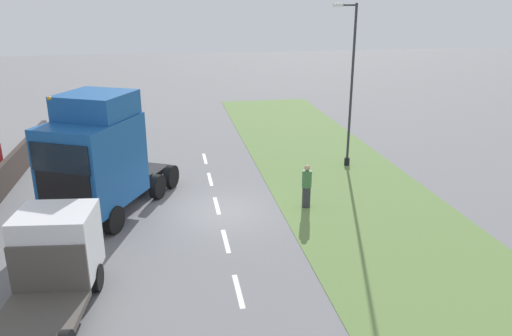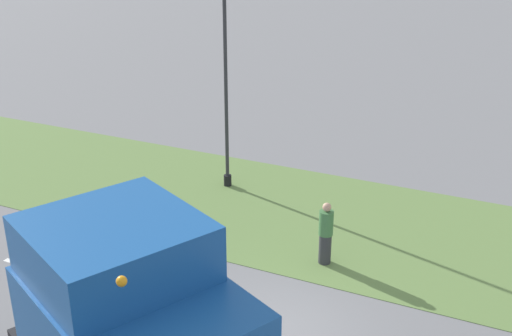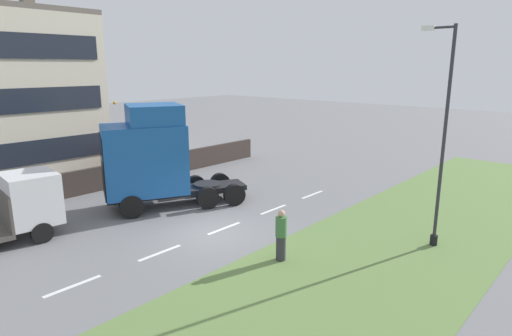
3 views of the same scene
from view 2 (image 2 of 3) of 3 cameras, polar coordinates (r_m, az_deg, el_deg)
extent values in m
plane|color=slate|center=(15.10, 1.13, -14.73)|extent=(120.00, 120.00, 0.00)
cube|color=#607F42|center=(19.90, 8.24, -5.05)|extent=(7.00, 44.00, 0.01)
cube|color=white|center=(18.64, -19.44, -8.27)|extent=(0.16, 1.80, 0.00)
cube|color=white|center=(16.77, -11.36, -11.01)|extent=(0.16, 1.80, 0.00)
cube|color=white|center=(15.34, -1.33, -14.05)|extent=(0.16, 1.80, 0.00)
cube|color=#195199|center=(9.82, -12.45, -7.00)|extent=(3.19, 3.17, 0.90)
sphere|color=orange|center=(8.02, -11.86, -9.83)|extent=(0.14, 0.14, 0.14)
cylinder|color=black|center=(14.92, -13.22, -13.47)|extent=(0.75, 1.07, 1.04)
cylinder|color=black|center=(22.32, -2.54, -1.11)|extent=(0.27, 0.27, 0.40)
cylinder|color=#2D2D33|center=(21.10, -2.71, 8.27)|extent=(0.12, 0.12, 7.91)
cylinder|color=#333338|center=(17.65, 6.15, -7.15)|extent=(0.34, 0.34, 0.88)
cylinder|color=#3F723F|center=(17.28, 6.26, -4.88)|extent=(0.39, 0.39, 0.70)
sphere|color=tan|center=(17.07, 6.32, -3.48)|extent=(0.24, 0.24, 0.24)
camera|label=1|loc=(16.36, 79.79, 0.55)|focal=35.00mm
camera|label=3|loc=(23.94, 40.25, 11.08)|focal=30.00mm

